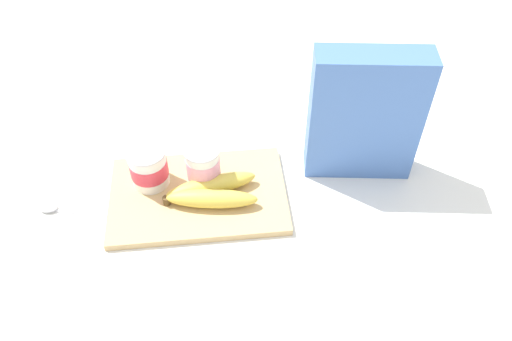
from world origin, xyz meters
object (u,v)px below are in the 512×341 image
Objects in this scene: cereal_box at (365,116)px; yogurt_cup_front at (149,167)px; yogurt_cup_back at (203,166)px; spoon at (62,210)px; banana_bunch at (211,193)px; cutting_board at (198,195)px.

cereal_box is 3.27× the size of yogurt_cup_front.
spoon is (-0.27, -0.03, -0.05)m from yogurt_cup_back.
banana_bunch is (0.12, -0.06, -0.02)m from yogurt_cup_front.
cereal_box is 3.07× the size of yogurt_cup_back.
cereal_box reaches higher than banana_bunch.
yogurt_cup_front is 0.18m from spoon.
yogurt_cup_front is 0.94× the size of yogurt_cup_back.
cereal_box is (0.32, 0.05, 0.13)m from cutting_board.
yogurt_cup_back is at bearing 104.56° from banana_bunch.
yogurt_cup_front reaches higher than spoon.
yogurt_cup_front is at bearing 15.40° from spoon.
cutting_board is at bearing -117.82° from yogurt_cup_back.
yogurt_cup_front is 0.62× the size of spoon.
banana_bunch is at bearing -2.12° from spoon.
cereal_box is at bearing 5.80° from spoon.
cereal_box reaches higher than cutting_board.
banana_bunch is (0.01, -0.05, -0.03)m from yogurt_cup_back.
cutting_board is 2.53× the size of spoon.
cereal_box is 0.32m from yogurt_cup_back.
yogurt_cup_front is 0.10m from yogurt_cup_back.
yogurt_cup_back is at bearing 7.31° from spoon.
spoon is (-0.17, -0.05, -0.05)m from yogurt_cup_front.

